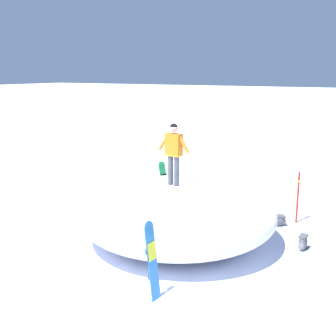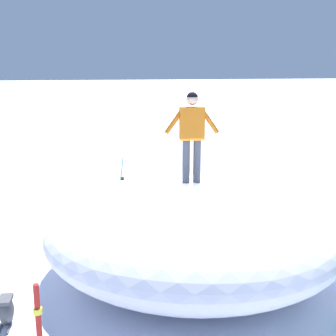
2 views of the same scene
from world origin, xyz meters
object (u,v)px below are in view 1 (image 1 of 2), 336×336
at_px(snowboard_primary_upright, 152,259).
at_px(snowboard_secondary_upright, 164,184).
at_px(snowboarder_standing, 174,149).
at_px(backpack_far, 303,242).
at_px(trail_marker_pole, 298,196).
at_px(backpack_near, 279,220).

bearing_deg(snowboard_primary_upright, snowboard_secondary_upright, 28.32).
xyz_separation_m(snowboarder_standing, backpack_far, (1.34, -3.19, -2.43)).
distance_m(snowboard_primary_upright, trail_marker_pole, 6.34).
xyz_separation_m(snowboard_secondary_upright, trail_marker_pole, (0.67, -4.41, 0.04)).
bearing_deg(snowboard_primary_upright, backpack_far, -27.46).
bearing_deg(backpack_far, snowboarder_standing, 112.75).
bearing_deg(snowboard_secondary_upright, snowboard_primary_upright, -151.68).
xyz_separation_m(snowboarder_standing, backpack_near, (2.83, -2.11, -2.47)).
bearing_deg(backpack_far, trail_marker_pole, 18.33).
relative_size(snowboard_primary_upright, trail_marker_pole, 1.04).
height_order(snowboarder_standing, backpack_near, snowboarder_standing).
height_order(backpack_near, trail_marker_pole, trail_marker_pole).
xyz_separation_m(backpack_far, trail_marker_pole, (2.06, 0.68, 0.64)).
height_order(snowboarder_standing, trail_marker_pole, snowboarder_standing).
height_order(snowboard_secondary_upright, trail_marker_pole, trail_marker_pole).
relative_size(snowboarder_standing, trail_marker_pole, 1.02).
xyz_separation_m(snowboarder_standing, snowboard_primary_upright, (-2.77, -1.06, -1.77)).
distance_m(snowboard_secondary_upright, backpack_far, 5.32).
distance_m(snowboarder_standing, backpack_far, 4.23).
bearing_deg(snowboard_secondary_upright, snowboarder_standing, -145.04).
relative_size(snowboarder_standing, snowboard_secondary_upright, 1.04).
distance_m(snowboard_primary_upright, backpack_far, 4.68).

